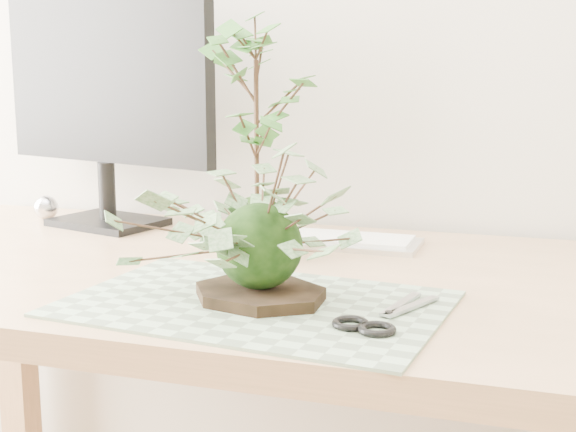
{
  "coord_description": "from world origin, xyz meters",
  "views": [
    {
      "loc": [
        0.32,
        0.14,
        1.04
      ],
      "look_at": [
        0.0,
        1.14,
        0.84
      ],
      "focal_mm": 50.0,
      "sensor_mm": 36.0,
      "label": 1
    }
  ],
  "objects_px": {
    "ivy_kokedama": "(259,206)",
    "keyboard": "(305,238)",
    "maple_kokedama": "(256,76)",
    "monitor": "(105,92)",
    "desk": "(309,330)"
  },
  "relations": [
    {
      "from": "desk",
      "to": "keyboard",
      "type": "distance_m",
      "value": 0.23
    },
    {
      "from": "keyboard",
      "to": "maple_kokedama",
      "type": "bearing_deg",
      "value": -108.4
    },
    {
      "from": "ivy_kokedama",
      "to": "keyboard",
      "type": "relative_size",
      "value": 0.78
    },
    {
      "from": "monitor",
      "to": "ivy_kokedama",
      "type": "bearing_deg",
      "value": -26.22
    },
    {
      "from": "ivy_kokedama",
      "to": "desk",
      "type": "bearing_deg",
      "value": 83.78
    },
    {
      "from": "desk",
      "to": "keyboard",
      "type": "bearing_deg",
      "value": 108.88
    },
    {
      "from": "ivy_kokedama",
      "to": "monitor",
      "type": "bearing_deg",
      "value": 138.59
    },
    {
      "from": "desk",
      "to": "ivy_kokedama",
      "type": "distance_m",
      "value": 0.27
    },
    {
      "from": "maple_kokedama",
      "to": "monitor",
      "type": "height_order",
      "value": "monitor"
    },
    {
      "from": "maple_kokedama",
      "to": "keyboard",
      "type": "distance_m",
      "value": 0.3
    },
    {
      "from": "desk",
      "to": "monitor",
      "type": "relative_size",
      "value": 3.34
    },
    {
      "from": "ivy_kokedama",
      "to": "keyboard",
      "type": "distance_m",
      "value": 0.38
    },
    {
      "from": "ivy_kokedama",
      "to": "keyboard",
      "type": "height_order",
      "value": "ivy_kokedama"
    },
    {
      "from": "monitor",
      "to": "desk",
      "type": "bearing_deg",
      "value": -11.03
    },
    {
      "from": "ivy_kokedama",
      "to": "keyboard",
      "type": "bearing_deg",
      "value": 97.74
    }
  ]
}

